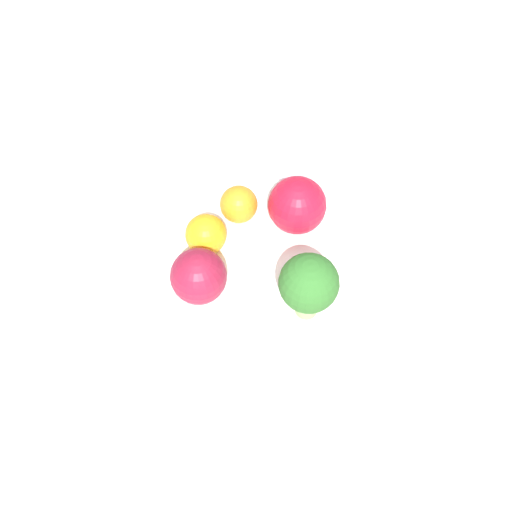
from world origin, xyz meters
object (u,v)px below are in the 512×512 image
object	(u,v)px
bowl	(256,273)
apple_red	(199,276)
broccoli	(309,284)
orange_front	(239,204)
apple_green	(297,205)
orange_back	(206,234)

from	to	relation	value
bowl	apple_red	xyz separation A→B (m)	(-0.04, 0.04, 0.04)
broccoli	orange_front	xyz separation A→B (m)	(0.09, 0.07, -0.02)
broccoli	apple_green	bearing A→B (deg)	11.51
orange_front	orange_back	xyz separation A→B (m)	(-0.04, 0.02, 0.00)
apple_red	orange_front	world-z (taller)	apple_red
bowl	orange_back	distance (m)	0.06
apple_red	orange_back	xyz separation A→B (m)	(0.05, 0.00, -0.01)
apple_red	apple_green	size ratio (longest dim) A/B	0.91
apple_green	orange_front	size ratio (longest dim) A/B	1.52
broccoli	orange_back	distance (m)	0.11
bowl	orange_front	xyz separation A→B (m)	(0.05, 0.02, 0.03)
orange_back	bowl	bearing A→B (deg)	-103.33
orange_front	orange_back	size ratio (longest dim) A/B	0.94
bowl	apple_red	world-z (taller)	apple_red
orange_front	bowl	bearing A→B (deg)	-155.25
broccoli	apple_red	bearing A→B (deg)	86.52
bowl	broccoli	bearing A→B (deg)	-131.30
apple_red	orange_back	world-z (taller)	apple_red
broccoli	orange_front	distance (m)	0.12
apple_red	apple_green	xyz separation A→B (m)	(0.09, -0.07, 0.00)
apple_green	orange_front	distance (m)	0.05
orange_back	orange_front	bearing A→B (deg)	-30.62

